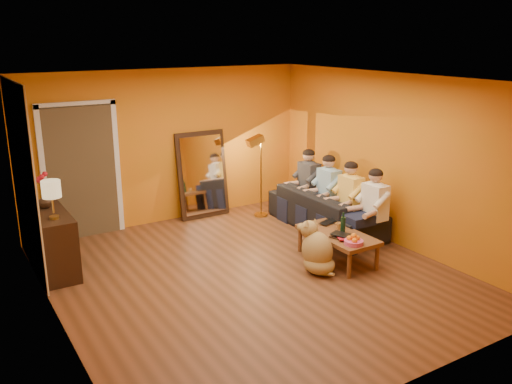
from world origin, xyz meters
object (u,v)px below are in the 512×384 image
table_lamp (52,200)px  floor_lamp (261,177)px  mirror_frame (202,174)px  coffee_table (337,247)px  tumbler (339,226)px  person_far_left (375,208)px  vase (45,201)px  person_mid_left (350,199)px  dog (317,247)px  wine_bottle (343,223)px  sofa (326,210)px  person_far_right (309,183)px  laptop (332,223)px  sideboard (53,242)px  person_mid_right (329,191)px

table_lamp → floor_lamp: bearing=12.6°
mirror_frame → coffee_table: size_ratio=1.25×
coffee_table → tumbler: bearing=44.8°
person_far_left → floor_lamp: bearing=108.7°
floor_lamp → vase: bearing=-169.0°
person_far_left → person_mid_left: size_ratio=1.00×
mirror_frame → dog: 3.01m
mirror_frame → tumbler: mirror_frame is taller
floor_lamp → vase: 3.68m
dog → person_mid_left: person_mid_left is taller
coffee_table → wine_bottle: 0.37m
tumbler → sofa: bearing=60.3°
person_far_left → wine_bottle: (-0.79, -0.20, -0.03)m
mirror_frame → floor_lamp: 1.04m
table_lamp → wine_bottle: size_ratio=1.65×
sofa → floor_lamp: bearing=27.8°
person_far_left → tumbler: person_far_left is taller
table_lamp → tumbler: (3.65, -1.32, -0.64)m
person_far_right → floor_lamp: bearing=147.4°
vase → person_far_left: bearing=-22.8°
person_mid_left → vase: bearing=163.6°
floor_lamp → wine_bottle: floor_lamp is taller
person_far_right → laptop: size_ratio=3.37×
laptop → dog: bearing=-160.2°
dog → vase: vase is taller
sideboard → wine_bottle: sideboard is taller
floor_lamp → wine_bottle: 2.31m
coffee_table → tumbler: size_ratio=12.19×
person_far_right → laptop: (-0.66, -1.45, -0.18)m
table_lamp → coffee_table: bearing=-22.1°
table_lamp → person_far_left: size_ratio=0.42×
dog → tumbler: size_ratio=7.34×
wine_bottle → person_far_left: bearing=14.3°
mirror_frame → laptop: (0.92, -2.47, -0.33)m
mirror_frame → vase: 2.92m
tumbler → table_lamp: bearing=160.2°
person_mid_right → wine_bottle: bearing=-121.2°
coffee_table → person_far_left: bearing=10.0°
table_lamp → laptop: bearing=-16.3°
laptop → table_lamp: bearing=146.2°
person_far_right → mirror_frame: bearing=147.3°
floor_lamp → tumbler: (-0.01, -2.13, -0.25)m
sideboard → sofa: 4.28m
coffee_table → person_mid_left: person_mid_left is taller
sideboard → person_mid_left: size_ratio=0.97×
mirror_frame → person_far_left: bearing=-59.3°
table_lamp → vase: bearing=90.0°
sideboard → person_mid_right: 4.40m
table_lamp → laptop: table_lamp is taller
table_lamp → wine_bottle: 3.91m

